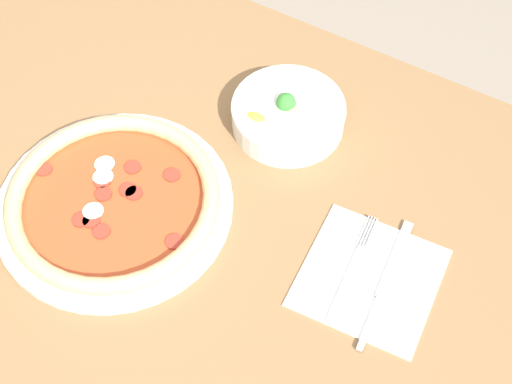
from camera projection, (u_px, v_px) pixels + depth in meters
ground_plane at (180, 381)px, 1.72m from camera, size 8.00×8.00×0.00m
dining_table at (145, 237)px, 1.17m from camera, size 1.19×0.96×0.77m
pizza at (114, 201)px, 1.06m from camera, size 0.36×0.36×0.04m
bowl at (288, 113)px, 1.15m from camera, size 0.19×0.19×0.07m
napkin at (369, 278)px, 1.01m from camera, size 0.20×0.20×0.00m
fork at (351, 268)px, 1.01m from camera, size 0.03×0.18×0.00m
knife at (382, 290)px, 0.99m from camera, size 0.04×0.22×0.01m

